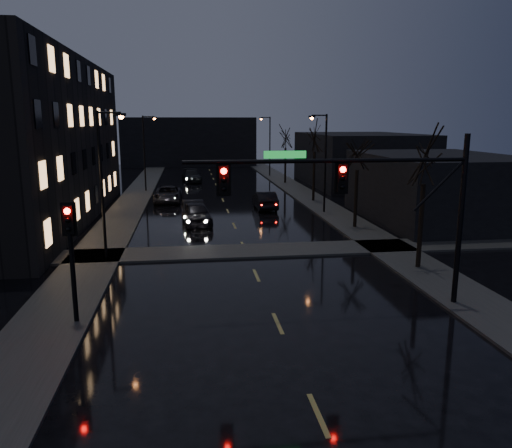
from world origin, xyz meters
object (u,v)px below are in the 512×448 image
object	(u,v)px
oncoming_car_b	(193,210)
oncoming_car_c	(168,194)
lead_car	(265,200)
oncoming_car_d	(192,176)
oncoming_car_a	(196,213)

from	to	relation	value
oncoming_car_b	oncoming_car_c	xyz separation A→B (m)	(-2.25, 8.89, 0.00)
oncoming_car_b	lead_car	xyz separation A→B (m)	(6.16, 3.96, 0.03)
oncoming_car_c	oncoming_car_d	xyz separation A→B (m)	(2.32, 15.53, 0.02)
oncoming_car_a	oncoming_car_c	bearing A→B (deg)	97.30
oncoming_car_c	lead_car	xyz separation A→B (m)	(8.41, -4.93, 0.03)
oncoming_car_a	lead_car	size ratio (longest dim) A/B	1.04
oncoming_car_d	lead_car	distance (m)	21.35
oncoming_car_a	oncoming_car_d	world-z (taller)	oncoming_car_a
oncoming_car_c	lead_car	bearing A→B (deg)	-28.47
oncoming_car_d	lead_car	xyz separation A→B (m)	(6.09, -20.46, 0.01)
lead_car	oncoming_car_d	bearing A→B (deg)	-74.45
oncoming_car_b	lead_car	size ratio (longest dim) A/B	0.96
oncoming_car_c	oncoming_car_d	world-z (taller)	oncoming_car_d
oncoming_car_c	oncoming_car_d	size ratio (longest dim) A/B	1.01
oncoming_car_a	oncoming_car_c	xyz separation A→B (m)	(-2.46, 10.70, -0.08)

